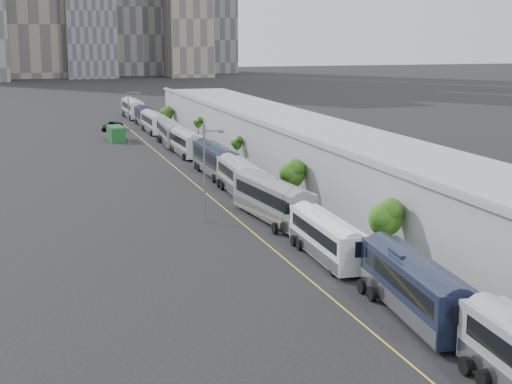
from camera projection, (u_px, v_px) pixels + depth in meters
name	position (u px, v px, depth m)	size (l,w,h in m)	color
sidewalk	(318.00, 201.00, 84.51)	(10.00, 170.00, 0.12)	gray
lane_line	(223.00, 208.00, 81.56)	(0.12, 160.00, 0.02)	gold
depot	(353.00, 168.00, 84.96)	(12.45, 160.40, 7.20)	gray
bus_1	(414.00, 292.00, 49.95)	(3.99, 13.50, 3.89)	#161C31
bus_2	(327.00, 241.00, 62.70)	(2.83, 12.15, 3.53)	white
bus_3	(272.00, 203.00, 75.61)	(4.17, 14.17, 4.08)	slate
bus_4	(241.00, 181.00, 87.76)	(3.07, 13.24, 3.85)	#9A9EA3
bus_5	(215.00, 162.00, 100.13)	(3.01, 13.57, 3.96)	#151F31
bus_6	(186.00, 145.00, 116.46)	(2.87, 12.90, 3.76)	#B5B6B7
bus_7	(171.00, 135.00, 127.20)	(3.42, 13.24, 3.83)	gray
bus_8	(154.00, 124.00, 143.18)	(2.91, 13.09, 3.82)	silver
bus_9	(146.00, 118.00, 154.00)	(2.81, 12.58, 3.67)	black
bus_10	(133.00, 110.00, 168.54)	(3.10, 14.03, 4.09)	silver
tree_1	(385.00, 215.00, 60.71)	(2.63, 2.63, 5.33)	black
tree_2	(292.00, 172.00, 81.39)	(2.62, 2.62, 5.04)	black
tree_3	(237.00, 145.00, 104.28)	(1.21, 1.21, 3.99)	black
tree_4	(198.00, 124.00, 126.80)	(1.10, 1.10, 4.12)	black
tree_5	(166.00, 113.00, 149.54)	(2.42, 2.42, 4.19)	black
street_lamp_near	(206.00, 169.00, 74.69)	(2.04, 0.22, 8.87)	#59595E
street_lamp_far	(130.00, 117.00, 121.38)	(2.04, 0.22, 9.01)	#59595E
shipping_container	(116.00, 133.00, 132.74)	(2.39, 6.03, 2.43)	#15471D
suv	(112.00, 126.00, 146.72)	(2.70, 5.87, 1.63)	black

